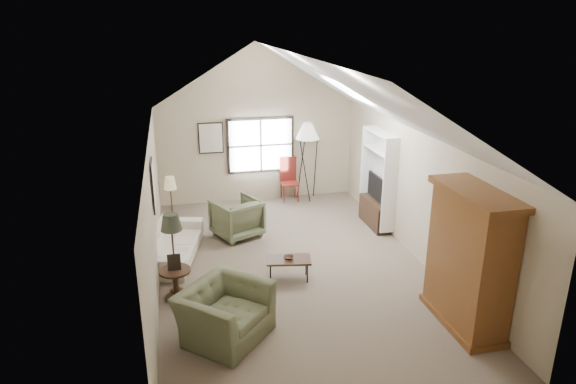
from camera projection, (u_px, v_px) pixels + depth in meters
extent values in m
cube|color=#6D5E4E|center=(293.00, 267.00, 9.87)|extent=(5.00, 8.00, 0.01)
cube|color=tan|center=(257.00, 153.00, 13.14)|extent=(5.00, 0.01, 2.50)
cube|color=tan|center=(375.00, 329.00, 5.78)|extent=(5.00, 0.01, 2.50)
cube|color=tan|center=(153.00, 218.00, 8.93)|extent=(0.01, 8.00, 2.50)
cube|color=tan|center=(418.00, 196.00, 9.99)|extent=(0.01, 8.00, 2.50)
cube|color=black|center=(261.00, 145.00, 13.06)|extent=(1.72, 0.08, 1.42)
cube|color=black|center=(153.00, 185.00, 9.05)|extent=(0.68, 0.04, 0.88)
cube|color=black|center=(211.00, 138.00, 12.72)|extent=(0.62, 0.04, 0.78)
cube|color=brown|center=(470.00, 259.00, 7.76)|extent=(0.60, 1.50, 2.20)
cube|color=white|center=(378.00, 178.00, 11.46)|extent=(0.32, 1.30, 2.10)
cube|color=#382316|center=(375.00, 213.00, 11.73)|extent=(0.34, 1.18, 0.60)
cube|color=black|center=(377.00, 188.00, 11.53)|extent=(0.05, 0.90, 0.55)
imported|color=beige|center=(174.00, 243.00, 10.18)|extent=(1.31, 2.28, 0.63)
imported|color=#5A6144|center=(225.00, 313.00, 7.63)|extent=(1.64, 1.65, 0.81)
imported|color=#525C40|center=(237.00, 218.00, 11.13)|extent=(1.22, 1.23, 0.85)
cube|color=#3C2918|center=(289.00, 269.00, 9.37)|extent=(0.87, 0.58, 0.41)
imported|color=#3C2518|center=(289.00, 258.00, 9.29)|extent=(0.22, 0.22, 0.05)
cylinder|color=#3A2517|center=(176.00, 284.00, 8.73)|extent=(0.65, 0.65, 0.54)
cube|color=maroon|center=(290.00, 180.00, 13.26)|extent=(0.44, 0.44, 1.12)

